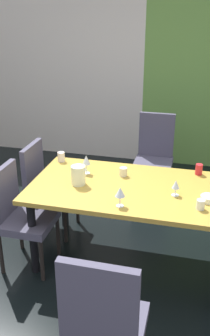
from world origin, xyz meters
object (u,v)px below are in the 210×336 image
at_px(dining_table, 138,196).
at_px(cup_east, 61,157).
at_px(chair_left_far, 45,184).
at_px(cup_center, 201,204).
at_px(serving_bowl_near_shelf, 209,199).
at_px(cup_north, 199,169).
at_px(pitcher_corner, 78,175).
at_px(wine_glass_right, 120,192).
at_px(wine_glass_west, 86,160).
at_px(chair_head_near, 103,323).
at_px(cup_front, 123,172).
at_px(chair_head_far, 154,153).
at_px(chair_left_near, 19,213).
at_px(wine_glass_near_window, 176,185).

bearing_deg(dining_table, cup_east, 155.52).
relative_size(chair_left_far, cup_center, 11.81).
relative_size(serving_bowl_near_shelf, cup_north, 1.32).
xyz_separation_m(cup_center, pitcher_corner, (-1.03, 0.18, 0.05)).
relative_size(cup_center, pitcher_corner, 0.46).
relative_size(dining_table, wine_glass_right, 11.55).
bearing_deg(wine_glass_west, chair_head_near, -69.86).
distance_m(chair_head_near, cup_front, 1.56).
xyz_separation_m(dining_table, wine_glass_right, (-0.08, -0.35, 0.20)).
bearing_deg(cup_north, cup_front, -162.83).
xyz_separation_m(chair_head_near, chair_head_far, (-0.06, 2.67, -0.01)).
relative_size(chair_left_near, cup_center, 11.84).
bearing_deg(serving_bowl_near_shelf, chair_head_near, -113.76).
distance_m(cup_front, pitcher_corner, 0.43).
relative_size(chair_left_far, wine_glass_near_window, 6.95).
bearing_deg(chair_head_far, pitcher_corner, 70.77).
distance_m(dining_table, cup_front, 0.29).
bearing_deg(chair_head_near, wine_glass_right, 97.11).
distance_m(wine_glass_west, cup_east, 0.40).
bearing_deg(chair_left_far, cup_east, 120.40).
bearing_deg(chair_head_near, cup_north, 75.40).
xyz_separation_m(chair_left_far, chair_head_far, (0.96, 1.04, 0.03)).
bearing_deg(cup_east, cup_north, 0.88).
relative_size(cup_east, cup_center, 1.21).
bearing_deg(wine_glass_west, chair_left_near, -136.13).
distance_m(chair_left_near, pitcher_corner, 0.61).
xyz_separation_m(wine_glass_west, cup_center, (1.03, -0.42, -0.09)).
height_order(wine_glass_west, cup_front, wine_glass_west).
distance_m(cup_east, cup_north, 1.33).
bearing_deg(cup_front, dining_table, -49.25).
xyz_separation_m(chair_left_far, wine_glass_west, (0.48, -0.13, 0.36)).
bearing_deg(wine_glass_right, cup_east, 135.75).
distance_m(dining_table, wine_glass_right, 0.41).
distance_m(chair_head_far, cup_east, 1.28).
bearing_deg(wine_glass_right, serving_bowl_near_shelf, 20.63).
bearing_deg(cup_east, dining_table, -24.48).
bearing_deg(cup_front, chair_left_far, 173.30).
distance_m(chair_head_near, wine_glass_west, 1.63).
bearing_deg(chair_head_near, cup_center, 66.11).
height_order(wine_glass_west, serving_bowl_near_shelf, wine_glass_west).
relative_size(wine_glass_right, pitcher_corner, 0.94).
relative_size(chair_head_far, cup_front, 12.53).
xyz_separation_m(chair_left_far, serving_bowl_near_shelf, (1.57, -0.40, 0.25)).
distance_m(chair_left_far, serving_bowl_near_shelf, 1.64).
xyz_separation_m(dining_table, chair_head_near, (0.04, -1.34, -0.11)).
xyz_separation_m(chair_head_far, cup_north, (0.51, -0.93, 0.25)).
xyz_separation_m(chair_head_far, wine_glass_right, (-0.06, -1.69, 0.32)).
xyz_separation_m(chair_left_far, cup_north, (1.48, 0.11, 0.28)).
height_order(chair_head_far, cup_east, chair_head_far).
xyz_separation_m(wine_glass_west, cup_north, (1.00, 0.23, -0.08)).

